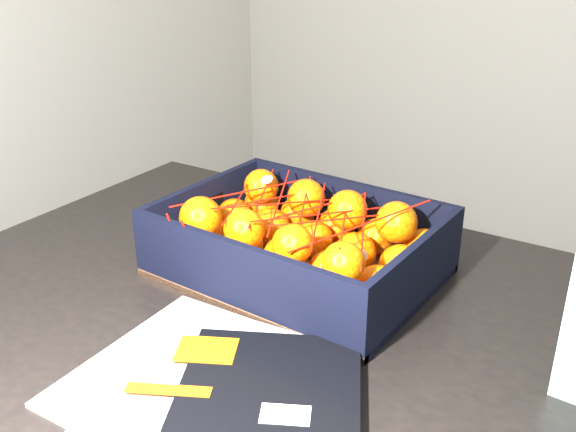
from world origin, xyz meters
The scene contains 5 objects.
table centered at (-0.34, 0.09, 0.65)m, with size 1.24×0.86×0.75m.
magazine_stack centered at (-0.31, -0.12, 0.76)m, with size 0.41×0.35×0.02m.
produce_crate centered at (-0.40, 0.18, 0.78)m, with size 0.41×0.31×0.11m.
clementine_heap centered at (-0.40, 0.18, 0.81)m, with size 0.39×0.29×0.12m.
mesh_net centered at (-0.41, 0.17, 0.86)m, with size 0.34×0.27×0.09m.
Camera 1 is at (0.11, -0.58, 1.25)m, focal length 40.27 mm.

